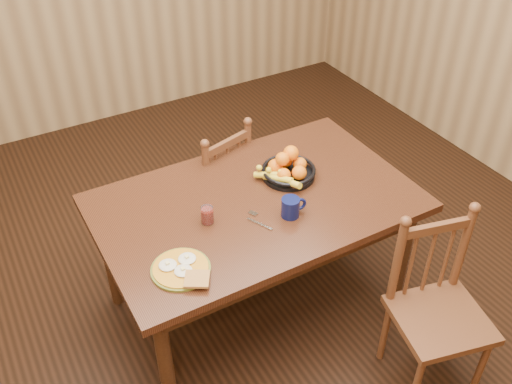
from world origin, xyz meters
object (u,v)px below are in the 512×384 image
coffee_mug (291,207)px  fruit_bowl (287,169)px  chair_far (214,187)px  dining_table (256,213)px  chair_near (437,310)px  breakfast_plate (182,269)px

coffee_mug → fruit_bowl: size_ratio=0.41×
chair_far → fruit_bowl: bearing=96.2°
dining_table → chair_near: chair_near is taller
chair_far → fruit_bowl: size_ratio=2.72×
dining_table → breakfast_plate: size_ratio=5.22×
coffee_mug → fruit_bowl: fruit_bowl is taller
dining_table → chair_far: size_ratio=1.82×
coffee_mug → fruit_bowl: (0.15, 0.28, 0.00)m
chair_far → coffee_mug: size_ratio=6.58×
chair_near → coffee_mug: bearing=137.2°
dining_table → coffee_mug: size_ratio=11.95×
coffee_mug → chair_near: bearing=-56.3°
chair_far → chair_near: size_ratio=0.95×
breakfast_plate → fruit_bowl: fruit_bowl is taller
chair_far → breakfast_plate: size_ratio=2.87×
chair_far → breakfast_plate: 1.09m
chair_near → coffee_mug: size_ratio=6.92×
chair_near → coffee_mug: 0.84m
chair_far → breakfast_plate: chair_far is taller
chair_far → breakfast_plate: bearing=40.8°
chair_near → breakfast_plate: 1.22m
chair_far → chair_near: bearing=92.7°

